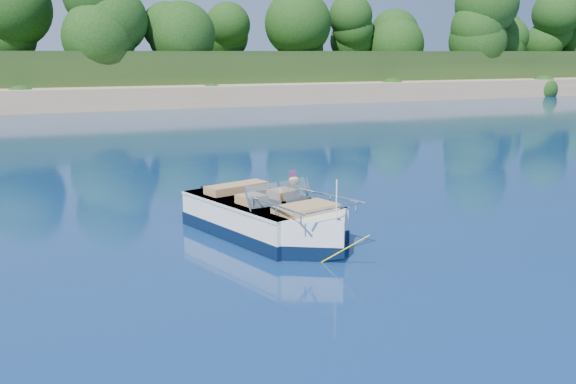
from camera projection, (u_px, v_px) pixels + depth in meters
name	position (u px, v px, depth m)	size (l,w,h in m)	color
ground	(364.00, 254.00, 12.68)	(160.00, 160.00, 0.00)	#0B284F
shoreline	(78.00, 80.00, 70.01)	(170.00, 59.00, 6.00)	tan
treeline	(101.00, 30.00, 48.52)	(150.00, 7.12, 8.19)	black
motorboat	(271.00, 221.00, 13.79)	(2.83, 5.21, 1.78)	white
tow_tube	(296.00, 208.00, 16.07)	(1.54, 1.54, 0.36)	#EFC100
boy	(294.00, 212.00, 15.98)	(0.55, 0.36, 1.49)	tan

